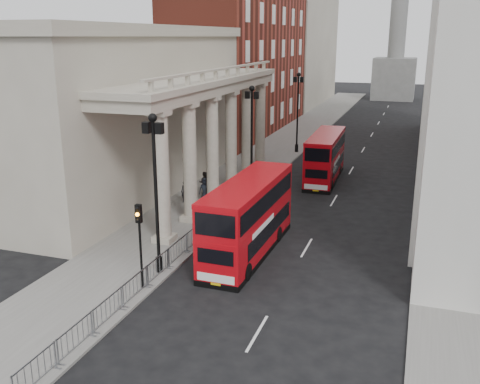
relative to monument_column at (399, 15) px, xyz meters
The scene contains 18 objects.
ground 93.57m from the monument_column, 93.73° to the right, with size 260.00×260.00×0.00m, color black.
sidewalk_west 64.64m from the monument_column, 98.26° to the right, with size 6.00×140.00×0.12m, color slate.
sidewalk_east 64.45m from the monument_column, 83.10° to the right, with size 3.00×140.00×0.12m, color slate.
kerb 64.29m from the monument_column, 95.57° to the right, with size 0.20×140.00×0.14m, color slate.
portico_building 76.47m from the monument_column, 102.57° to the right, with size 9.00×28.00×12.00m, color gray.
brick_building 47.26m from the monument_column, 110.56° to the right, with size 9.00×32.00×22.00m, color maroon.
west_building_far 21.26m from the monument_column, 143.97° to the right, with size 9.00×30.00×20.00m, color gray.
monument_column is the anchor object (origin of this frame).
lamp_post_south 88.94m from the monument_column, 94.29° to the right, with size 1.05×0.44×8.32m.
lamp_post_mid 73.14m from the monument_column, 95.24° to the right, with size 1.05×0.44×8.32m.
lamp_post_north 57.46m from the monument_column, 96.72° to the right, with size 1.05×0.44×8.32m.
traffic_light 91.17m from the monument_column, 94.13° to the right, with size 0.28×0.33×4.30m.
crowd_barriers 91.29m from the monument_column, 94.05° to the right, with size 0.50×18.75×1.10m.
bus_near 85.05m from the monument_column, 92.06° to the right, with size 2.60×9.97×4.29m.
bus_far 67.60m from the monument_column, 91.55° to the right, with size 2.51×9.37×4.02m.
pedestrian_a 78.62m from the monument_column, 97.72° to the right, with size 0.60×0.39×1.63m, color black.
pedestrian_b 75.92m from the monument_column, 97.65° to the right, with size 0.85×0.66×1.74m, color black.
pedestrian_c 77.75m from the monument_column, 96.79° to the right, with size 0.90×0.58×1.83m, color black.
Camera 1 is at (11.71, -19.08, 12.00)m, focal length 40.00 mm.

